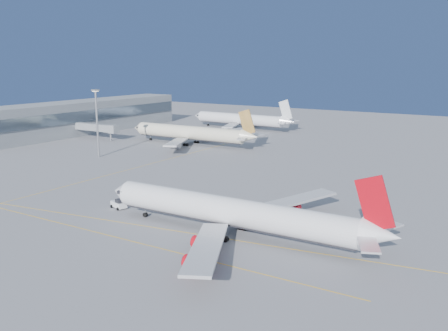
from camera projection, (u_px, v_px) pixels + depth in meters
The scene contains 9 objects.
ground at pixel (161, 218), 108.88m from camera, with size 500.00×500.00×0.00m, color slate.
terminal at pixel (86, 116), 237.53m from camera, with size 18.40×110.00×15.00m.
jet_bridge at pixel (98, 128), 215.89m from camera, with size 23.60×3.60×6.90m.
taxiway_lines at pixel (130, 201), 121.78m from camera, with size 118.86×140.00×0.02m.
airliner_virgin at pixel (235, 213), 97.03m from camera, with size 63.05×56.77×15.59m.
airliner_etihad at pixel (192, 133), 202.54m from camera, with size 60.65×56.15×15.86m.
airliner_third at pixel (242, 119), 249.51m from camera, with size 58.81×54.25×15.79m.
pushback_tug at pixel (119, 204), 115.86m from camera, with size 4.58×3.49×2.34m.
light_mast at pixel (97, 118), 174.75m from camera, with size 2.06×2.06×23.87m.
Camera 1 is at (67.10, -80.84, 33.79)m, focal length 40.00 mm.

